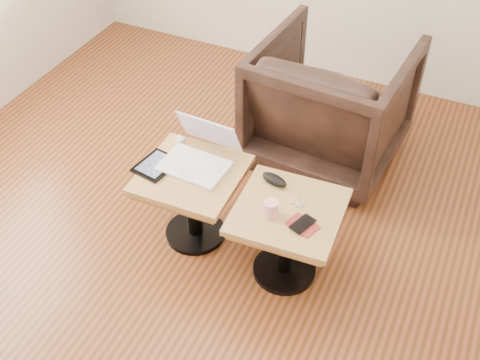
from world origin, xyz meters
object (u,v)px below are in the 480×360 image
at_px(side_table_left, 192,189).
at_px(striped_cup, 271,209).
at_px(side_table_right, 288,226).
at_px(laptop, 199,155).
at_px(armchair, 331,103).

bearing_deg(side_table_left, striped_cup, -15.21).
distance_m(side_table_right, striped_cup, 0.19).
relative_size(side_table_right, laptop, 1.50).
distance_m(side_table_left, side_table_right, 0.55).
distance_m(side_table_left, laptop, 0.18).
height_order(laptop, armchair, armchair).
xyz_separation_m(side_table_left, laptop, (-0.00, 0.09, 0.16)).
bearing_deg(armchair, side_table_right, 101.08).
distance_m(striped_cup, armchair, 1.09).
relative_size(striped_cup, armchair, 0.10).
height_order(side_table_left, laptop, laptop).
distance_m(side_table_right, armchair, 1.01).
height_order(side_table_right, armchair, armchair).
bearing_deg(laptop, side_table_right, -10.56).
bearing_deg(side_table_left, armchair, 64.35).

